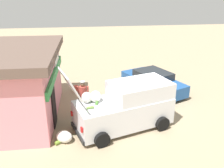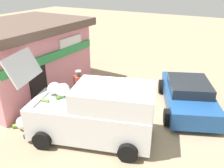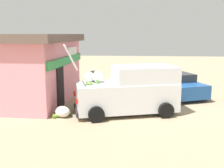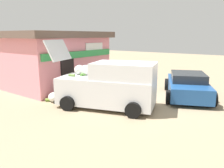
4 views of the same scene
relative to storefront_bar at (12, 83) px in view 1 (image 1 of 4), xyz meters
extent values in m
plane|color=#9E896B|center=(-0.47, -6.14, -1.72)|extent=(60.00, 60.00, 0.00)
cube|color=pink|center=(0.00, 0.01, -0.22)|extent=(5.67, 4.06, 3.00)
cube|color=green|center=(-0.07, -1.99, 0.38)|extent=(5.26, 0.30, 0.36)
cube|color=black|center=(-1.06, -1.92, -0.72)|extent=(0.90, 0.09, 2.00)
cube|color=white|center=(1.15, -2.01, 0.68)|extent=(1.50, 0.11, 0.60)
cube|color=brown|center=(0.00, 0.01, 1.46)|extent=(6.23, 4.62, 0.36)
cube|color=silver|center=(-1.72, -4.96, -0.97)|extent=(2.90, 4.53, 1.16)
cube|color=silver|center=(-1.49, -5.73, -0.04)|extent=(2.38, 2.98, 0.69)
cube|color=black|center=(-1.14, -6.93, -0.08)|extent=(1.47, 0.51, 0.53)
cube|color=silver|center=(-2.38, -2.74, 0.76)|extent=(1.68, 0.93, 0.94)
ellipsoid|color=silver|center=(-1.68, -3.75, -0.15)|extent=(0.56, 0.47, 0.47)
ellipsoid|color=silver|center=(-1.71, -3.38, -0.17)|extent=(0.53, 0.44, 0.44)
ellipsoid|color=silver|center=(-1.65, -3.69, -0.19)|extent=(0.47, 0.39, 0.39)
cylinder|color=#548D37|center=(-1.92, -3.79, -0.33)|extent=(0.30, 0.17, 0.11)
cylinder|color=#54B433|center=(-1.70, -3.38, -0.33)|extent=(0.13, 0.29, 0.11)
cylinder|color=olive|center=(-2.33, -3.48, -0.33)|extent=(0.16, 0.31, 0.11)
cylinder|color=#55AF41|center=(-1.65, -3.66, -0.31)|extent=(0.23, 0.25, 0.15)
cube|color=black|center=(-2.33, -2.91, -1.47)|extent=(1.64, 0.56, 0.16)
cube|color=red|center=(-2.99, -3.10, -0.91)|extent=(0.15, 0.10, 0.20)
cube|color=red|center=(-1.66, -2.71, -0.91)|extent=(0.15, 0.10, 0.20)
cylinder|color=black|center=(-2.23, -6.60, -1.41)|extent=(0.39, 0.67, 0.63)
cylinder|color=black|center=(-0.39, -6.06, -1.41)|extent=(0.39, 0.67, 0.63)
cylinder|color=black|center=(-3.04, -3.87, -1.41)|extent=(0.39, 0.67, 0.63)
cylinder|color=black|center=(-1.20, -3.32, -1.41)|extent=(0.39, 0.67, 0.63)
cube|color=#1E4C8C|center=(1.99, -7.46, -1.20)|extent=(4.52, 3.27, 0.68)
cube|color=#1E2328|center=(1.99, -7.46, -0.66)|extent=(2.45, 2.25, 0.41)
cylinder|color=black|center=(0.31, -7.07, -1.39)|extent=(0.69, 0.45, 0.66)
cylinder|color=black|center=(1.06, -8.91, -1.39)|extent=(0.69, 0.45, 0.66)
cylinder|color=black|center=(2.91, -6.01, -1.39)|extent=(0.69, 0.45, 0.66)
cylinder|color=black|center=(3.66, -7.85, -1.39)|extent=(0.69, 0.45, 0.66)
cylinder|color=navy|center=(-0.03, -3.08, -1.32)|extent=(0.15, 0.15, 0.81)
cylinder|color=navy|center=(-0.05, -3.42, -1.32)|extent=(0.15, 0.15, 0.81)
cylinder|color=#CC4C3F|center=(-0.04, -3.25, -0.62)|extent=(0.35, 0.35, 0.58)
sphere|color=brown|center=(-0.04, -3.25, -0.23)|extent=(0.22, 0.22, 0.22)
cylinder|color=silver|center=(-0.04, -3.25, -0.10)|extent=(0.24, 0.24, 0.05)
cylinder|color=#CC4C3F|center=(-0.03, -3.01, -0.61)|extent=(0.09, 0.09, 0.55)
cylinder|color=#CC4C3F|center=(-0.05, -3.49, -0.61)|extent=(0.09, 0.09, 0.55)
cylinder|color=#4C4C51|center=(-1.02, -3.23, -1.32)|extent=(0.15, 0.15, 0.81)
cylinder|color=#4C4C51|center=(-1.35, -3.15, -1.32)|extent=(0.15, 0.15, 0.81)
cylinder|color=#3872B2|center=(-1.24, -3.42, -0.74)|extent=(0.50, 0.73, 0.61)
sphere|color=tan|center=(-1.33, -3.73, -0.52)|extent=(0.22, 0.22, 0.22)
cylinder|color=#3872B2|center=(-1.07, -3.71, -0.85)|extent=(0.09, 0.09, 0.55)
cylinder|color=#3872B2|center=(-1.54, -3.59, -0.85)|extent=(0.09, 0.09, 0.55)
ellipsoid|color=silver|center=(-2.48, -2.38, -1.50)|extent=(0.84, 0.88, 0.45)
cylinder|color=#56AA39|center=(-2.27, -2.54, -1.64)|extent=(0.19, 0.27, 0.16)
cylinder|color=#55AD3C|center=(-2.26, -2.19, -1.67)|extent=(0.21, 0.25, 0.11)
cylinder|color=olive|center=(-2.63, -2.13, -1.64)|extent=(0.27, 0.29, 0.16)
cylinder|color=#BF3F33|center=(2.53, -2.86, -1.52)|extent=(0.30, 0.30, 0.40)
camera|label=1|loc=(-10.83, -3.13, 4.05)|focal=38.12mm
camera|label=2|loc=(-7.50, -8.91, 3.51)|focal=37.96mm
camera|label=3|loc=(-12.98, -5.35, 1.64)|focal=43.39mm
camera|label=4|loc=(-9.38, -10.50, 1.43)|focal=35.40mm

